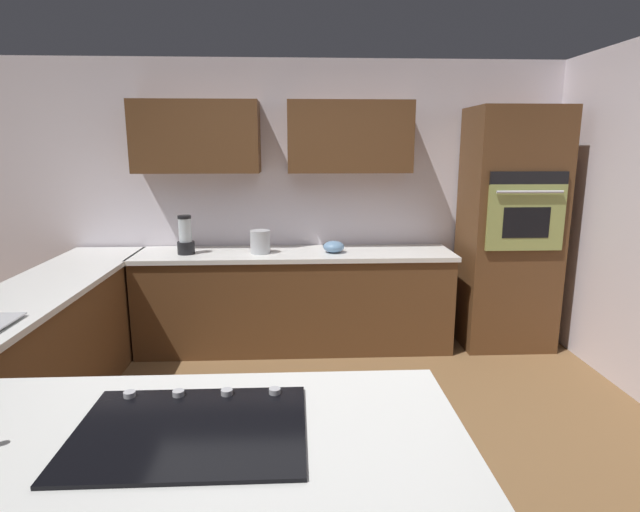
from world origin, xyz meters
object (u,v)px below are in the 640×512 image
Objects in this scene: wall_oven at (509,230)px; cooktop at (191,429)px; blender at (185,238)px; mixing_bowl at (334,247)px; kettle at (260,242)px.

wall_oven is 3.72m from cooktop.
blender is at bearing 0.85° from wall_oven.
wall_oven is 2.85× the size of cooktop.
cooktop is at bearing 101.94° from blender.
mixing_bowl reaches higher than cooktop.
wall_oven is 2.90m from blender.
cooktop is (2.29, 2.93, -0.18)m from wall_oven.
cooktop is 2.96m from mixing_bowl.
cooktop is at bearing 89.20° from kettle.
blender reaches higher than mixing_bowl.
blender is 1.30m from mixing_bowl.
wall_oven reaches higher than mixing_bowl.
blender is at bearing 0.00° from kettle.
cooktop is 3.72× the size of kettle.
blender reaches higher than kettle.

